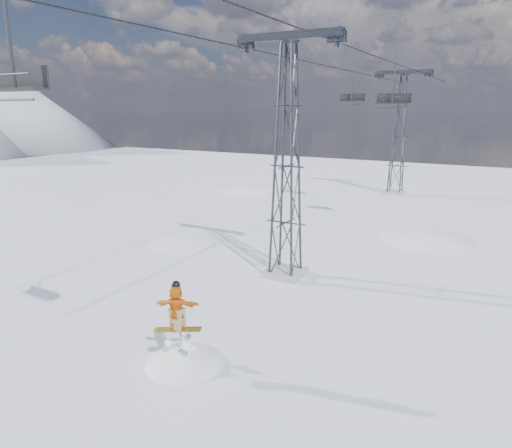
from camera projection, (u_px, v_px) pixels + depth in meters
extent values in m
plane|color=white|center=(171.00, 342.00, 16.42)|extent=(120.00, 120.00, 0.00)
sphere|color=white|center=(189.00, 355.00, 30.08)|extent=(16.00, 16.00, 16.00)
sphere|color=white|center=(413.00, 372.00, 31.34)|extent=(20.00, 20.00, 20.00)
sphere|color=white|center=(254.00, 287.00, 48.39)|extent=(22.00, 22.00, 22.00)
cube|color=#999999|center=(285.00, 273.00, 22.82)|extent=(1.80, 1.80, 0.30)
cube|color=#2E3135|center=(289.00, 36.00, 20.04)|extent=(5.00, 0.35, 0.35)
cube|color=#2E3135|center=(246.00, 44.00, 21.11)|extent=(0.80, 0.25, 0.50)
cube|color=#2E3135|center=(337.00, 37.00, 19.07)|extent=(0.80, 0.25, 0.50)
cube|color=#999999|center=(394.00, 193.00, 44.08)|extent=(1.80, 1.80, 0.30)
cube|color=#2E3135|center=(404.00, 72.00, 41.30)|extent=(5.00, 0.35, 0.35)
cube|color=#2E3135|center=(379.00, 75.00, 42.37)|extent=(0.80, 0.25, 0.50)
cube|color=#2E3135|center=(429.00, 74.00, 40.34)|extent=(0.80, 0.25, 0.50)
cylinder|color=black|center=(330.00, 67.00, 30.94)|extent=(0.06, 51.00, 0.06)
cylinder|color=black|center=(396.00, 64.00, 28.90)|extent=(0.06, 51.00, 0.06)
cone|color=slate|center=(14.00, 110.00, 91.45)|extent=(38.00, 38.00, 15.00)
sphere|color=white|center=(187.00, 408.00, 15.55)|extent=(4.40, 4.40, 4.40)
cube|color=gold|center=(178.00, 329.00, 14.53)|extent=(1.56, 0.81, 0.19)
imported|color=orange|center=(177.00, 307.00, 14.33)|extent=(1.45, 0.96, 1.50)
cube|color=tan|center=(177.00, 319.00, 14.43)|extent=(0.51, 0.46, 0.69)
sphere|color=black|center=(176.00, 286.00, 14.15)|extent=(0.28, 0.28, 0.28)
cylinder|color=black|center=(10.00, 44.00, 11.36)|extent=(0.08, 0.08, 2.20)
cube|color=black|center=(16.00, 90.00, 11.63)|extent=(2.00, 0.45, 0.08)
cube|color=black|center=(22.00, 78.00, 11.74)|extent=(2.00, 0.06, 0.55)
cylinder|color=black|center=(8.00, 100.00, 11.48)|extent=(2.00, 0.06, 0.06)
cylinder|color=black|center=(3.00, 75.00, 11.29)|extent=(2.00, 0.05, 0.05)
cylinder|color=black|center=(394.00, 84.00, 29.12)|extent=(0.09, 0.09, 2.44)
cube|color=black|center=(393.00, 103.00, 29.42)|extent=(2.22, 0.50, 0.09)
cube|color=black|center=(394.00, 98.00, 29.55)|extent=(2.22, 0.07, 0.61)
cylinder|color=black|center=(391.00, 108.00, 29.26)|extent=(2.22, 0.07, 0.07)
cylinder|color=black|center=(392.00, 97.00, 29.04)|extent=(2.22, 0.06, 0.06)
cylinder|color=black|center=(352.00, 86.00, 35.70)|extent=(0.08, 0.08, 2.21)
cube|color=black|center=(351.00, 101.00, 35.98)|extent=(2.01, 0.45, 0.08)
cube|color=black|center=(352.00, 97.00, 36.09)|extent=(2.01, 0.06, 0.55)
cylinder|color=black|center=(350.00, 104.00, 35.82)|extent=(2.01, 0.06, 0.06)
cylinder|color=black|center=(350.00, 96.00, 35.63)|extent=(2.01, 0.05, 0.05)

